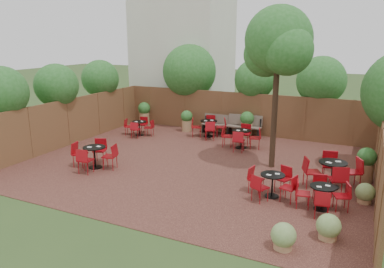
% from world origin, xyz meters
% --- Properties ---
extents(ground, '(80.00, 80.00, 0.00)m').
position_xyz_m(ground, '(0.00, 0.00, 0.00)').
color(ground, '#354F23').
rests_on(ground, ground).
extents(courtyard_paving, '(12.00, 10.00, 0.02)m').
position_xyz_m(courtyard_paving, '(0.00, 0.00, 0.01)').
color(courtyard_paving, '#371B16').
rests_on(courtyard_paving, ground).
extents(fence_back, '(12.00, 0.08, 2.00)m').
position_xyz_m(fence_back, '(0.00, 5.00, 1.00)').
color(fence_back, '#54311F').
rests_on(fence_back, ground).
extents(fence_left, '(0.08, 10.00, 2.00)m').
position_xyz_m(fence_left, '(-6.00, 0.00, 1.00)').
color(fence_left, '#54311F').
rests_on(fence_left, ground).
extents(fence_right, '(0.08, 10.00, 2.00)m').
position_xyz_m(fence_right, '(6.00, 0.00, 1.00)').
color(fence_right, '#54311F').
rests_on(fence_right, ground).
extents(neighbour_building, '(5.00, 4.00, 8.00)m').
position_xyz_m(neighbour_building, '(-4.50, 8.00, 4.00)').
color(neighbour_building, silver).
rests_on(neighbour_building, ground).
extents(overhang_foliage, '(15.66, 10.54, 2.78)m').
position_xyz_m(overhang_foliage, '(-0.13, 3.30, 2.72)').
color(overhang_foliage, '#23611F').
rests_on(overhang_foliage, ground).
extents(courtyard_tree, '(2.50, 2.40, 5.57)m').
position_xyz_m(courtyard_tree, '(2.59, 0.92, 4.28)').
color(courtyard_tree, black).
rests_on(courtyard_tree, courtyard_paving).
extents(park_bench_left, '(1.47, 0.51, 0.90)m').
position_xyz_m(park_bench_left, '(-0.98, 4.62, 0.48)').
color(park_bench_left, brown).
rests_on(park_bench_left, courtyard_paving).
extents(park_bench_right, '(1.64, 0.63, 0.99)m').
position_xyz_m(park_bench_right, '(0.38, 4.63, 0.53)').
color(park_bench_right, brown).
rests_on(park_bench_right, courtyard_paving).
extents(bistro_tables, '(10.47, 7.33, 0.96)m').
position_xyz_m(bistro_tables, '(0.86, 0.55, 0.46)').
color(bistro_tables, black).
rests_on(bistro_tables, courtyard_paving).
extents(planters, '(11.47, 4.45, 1.18)m').
position_xyz_m(planters, '(-0.47, 3.69, 0.63)').
color(planters, '#9F784F').
rests_on(planters, courtyard_paving).
extents(low_shrubs, '(2.10, 3.91, 0.61)m').
position_xyz_m(low_shrubs, '(4.90, -2.99, 0.31)').
color(low_shrubs, '#9F784F').
rests_on(low_shrubs, courtyard_paving).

